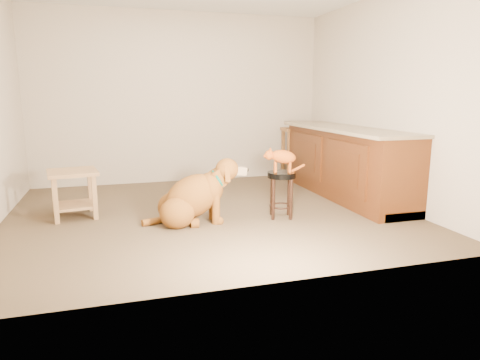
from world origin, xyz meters
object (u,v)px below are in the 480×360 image
object	(u,v)px
side_table	(73,187)
tabby_kitten	(281,157)
golden_retriever	(193,198)
wood_stool	(296,152)
padded_stool	(281,185)

from	to	relation	value
side_table	tabby_kitten	xyz separation A→B (m)	(2.22, -0.66, 0.33)
side_table	tabby_kitten	distance (m)	2.34
side_table	golden_retriever	bearing A→B (deg)	-25.67
wood_stool	side_table	distance (m)	3.63
wood_stool	tabby_kitten	world-z (taller)	wood_stool
side_table	wood_stool	bearing A→B (deg)	23.36
side_table	padded_stool	bearing A→B (deg)	-16.53
golden_retriever	tabby_kitten	xyz separation A→B (m)	(0.98, -0.06, 0.41)
side_table	tabby_kitten	size ratio (longest dim) A/B	1.22
padded_stool	golden_retriever	bearing A→B (deg)	176.27
wood_stool	golden_retriever	distance (m)	2.92
padded_stool	wood_stool	world-z (taller)	wood_stool
golden_retriever	side_table	bearing A→B (deg)	156.30
wood_stool	tabby_kitten	distance (m)	2.39
wood_stool	golden_retriever	size ratio (longest dim) A/B	0.71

